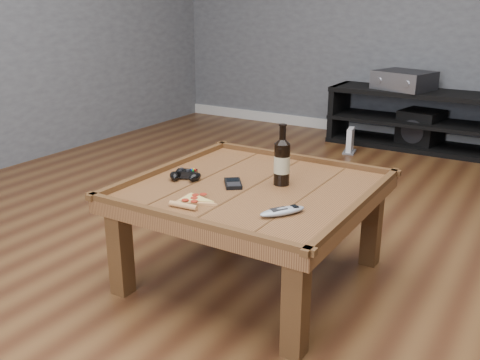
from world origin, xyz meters
The scene contains 12 objects.
ground centered at (0.00, 0.00, 0.00)m, with size 6.00×6.00×0.00m, color #422312.
baseboard centered at (0.00, 2.99, 0.05)m, with size 5.00×0.02×0.10m, color silver.
coffee_table centered at (0.00, 0.00, 0.39)m, with size 1.03×1.03×0.48m.
media_console centered at (0.00, 2.75, 0.25)m, with size 1.40×0.45×0.50m.
beer_bottle centered at (0.09, 0.09, 0.56)m, with size 0.07×0.07×0.27m.
game_controller centered at (-0.31, -0.08, 0.47)m, with size 0.15×0.14×0.04m.
pizza_slice centered at (-0.11, -0.30, 0.46)m, with size 0.15×0.23×0.02m.
smartphone centered at (-0.08, -0.04, 0.46)m, with size 0.14×0.15×0.02m.
remote_control centered at (0.26, -0.23, 0.46)m, with size 0.16×0.19×0.03m.
av_receiver centered at (-0.10, 2.74, 0.58)m, with size 0.54×0.48×0.16m.
subwoofer centered at (0.07, 2.80, 0.16)m, with size 0.38×0.38×0.32m.
game_console centered at (-0.38, 2.29, 0.10)m, with size 0.12×0.18×0.21m.
Camera 1 is at (1.12, -1.93, 1.23)m, focal length 40.00 mm.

